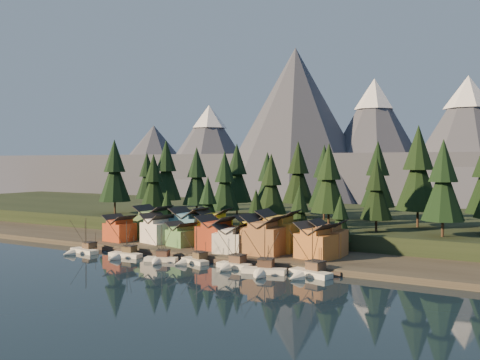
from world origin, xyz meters
The scene contains 46 objects.
ground centered at (0.00, 0.00, 0.00)m, with size 500.00×500.00×0.00m, color black.
shore_strip centered at (0.00, 40.00, 0.75)m, with size 400.00×50.00×1.50m, color #312B24.
hillside centered at (0.00, 90.00, 3.00)m, with size 420.00×100.00×6.00m, color black.
dock centered at (0.00, 16.50, 0.50)m, with size 80.00×4.00×1.00m, color #4A3D35.
mountain_ridge centered at (-4.20, 213.59, 26.06)m, with size 560.00×190.00×90.00m.
boat_0 centered at (-33.12, 7.62, 2.05)m, with size 10.06×10.66×10.95m.
boat_1 centered at (-18.52, 8.59, 2.02)m, with size 9.76×10.54×10.81m.
boat_2 centered at (-5.98, 8.51, 1.99)m, with size 9.03×9.50×10.31m.
boat_3 centered at (2.26, 10.95, 1.96)m, with size 9.17×9.61×10.26m.
boat_4 centered at (14.34, 10.42, 2.33)m, with size 8.90×9.59×11.53m.
boat_5 centered at (23.75, 8.41, 2.25)m, with size 10.80×11.35×11.92m.
boat_6 centered at (33.59, 10.96, 2.33)m, with size 10.84×11.37×12.20m.
house_front_0 centered at (-33.06, 23.17, 5.65)m, with size 8.81×8.44×7.90m.
house_front_1 centered at (-20.61, 26.21, 6.03)m, with size 10.08×9.84×8.62m.
house_front_2 centered at (-10.90, 24.67, 5.11)m, with size 8.55×8.59×6.87m.
house_front_3 centered at (0.76, 24.86, 6.35)m, with size 9.32×8.90×9.23m.
house_front_4 centered at (6.57, 22.39, 5.51)m, with size 8.91×9.37×7.64m.
house_front_5 centered at (15.83, 24.18, 6.86)m, with size 9.73×8.85×10.20m.
house_front_6 centered at (30.03, 25.75, 6.23)m, with size 10.84×10.49×8.99m.
house_back_0 centered at (-27.55, 32.37, 6.92)m, with size 9.91×9.55×10.31m.
house_back_1 centered at (-13.63, 32.14, 6.88)m, with size 9.47×9.58×10.25m.
house_back_2 centered at (-6.47, 34.37, 6.88)m, with size 11.32×10.72×10.25m.
house_back_3 centered at (9.70, 30.57, 6.41)m, with size 9.72×8.77×9.34m.
house_back_4 centered at (16.55, 31.33, 7.26)m, with size 10.85×10.49×10.96m.
house_back_5 centered at (31.08, 30.94, 6.31)m, with size 8.33×8.43×9.17m.
tree_hill_0 centered at (-62.00, 52.00, 21.33)m, with size 12.04×12.04×28.04m.
tree_hill_1 centered at (-50.00, 68.00, 21.44)m, with size 12.12×12.12×28.24m.
tree_hill_2 centered at (-40.00, 48.00, 18.23)m, with size 9.61×9.61×22.38m.
tree_hill_3 centered at (-30.00, 60.00, 19.63)m, with size 10.70×10.70×24.94m.
tree_hill_4 centered at (-22.00, 75.00, 20.47)m, with size 11.36×11.36×26.47m.
tree_hill_5 centered at (-12.00, 50.00, 18.64)m, with size 9.93×9.93×23.12m.
tree_hill_6 centered at (-4.00, 65.00, 18.57)m, with size 9.87×9.87×23.00m.
tree_hill_7 centered at (6.00, 48.00, 18.12)m, with size 9.52×9.52×22.17m.
tree_hill_8 centered at (14.00, 72.00, 19.88)m, with size 10.90×10.90×25.39m.
tree_hill_9 centered at (22.00, 55.00, 19.85)m, with size 10.87×10.87×25.33m.
tree_hill_10 centered at (30.00, 80.00, 20.58)m, with size 11.45×11.45×26.66m.
tree_hill_11 centered at (38.00, 50.00, 17.37)m, with size 8.93×8.93×20.80m.
tree_hill_12 centered at (46.00, 66.00, 22.75)m, with size 13.15×13.15×30.64m.
tree_hill_13 centered at (56.00, 48.00, 20.01)m, with size 11.00×11.00×25.63m.
tree_hill_15 centered at (0.00, 82.00, 20.87)m, with size 11.68×11.68×27.21m.
tree_hill_16 centered at (-68.00, 78.00, 18.90)m, with size 10.13×10.13×23.61m.
tree_shore_0 centered at (-28.00, 40.00, 9.65)m, with size 6.41×6.41×14.93m.
tree_shore_1 centered at (-12.00, 40.00, 12.22)m, with size 8.42×8.42×19.62m.
tree_shore_2 centered at (5.00, 40.00, 10.27)m, with size 6.89×6.89×16.06m.
tree_shore_3 centered at (19.00, 40.00, 11.25)m, with size 7.66×7.66×17.85m.
tree_shore_4 centered at (31.00, 40.00, 9.86)m, with size 6.58×6.58×15.32m.
Camera 1 is at (79.53, -98.67, 25.70)m, focal length 40.00 mm.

